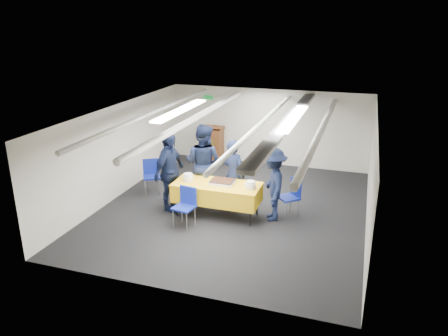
{
  "coord_description": "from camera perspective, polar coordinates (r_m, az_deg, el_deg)",
  "views": [
    {
      "loc": [
        2.73,
        -9.09,
        4.31
      ],
      "look_at": [
        -0.19,
        -0.2,
        1.05
      ],
      "focal_mm": 35.0,
      "sensor_mm": 36.0,
      "label": 1
    }
  ],
  "objects": [
    {
      "name": "chair_near",
      "position": [
        9.42,
        -5.0,
        -4.53
      ],
      "size": [
        0.48,
        0.48,
        0.87
      ],
      "color": "gray",
      "rests_on": "ground"
    },
    {
      "name": "ground",
      "position": [
        10.43,
        1.32,
        -5.22
      ],
      "size": [
        7.0,
        7.0,
        0.0
      ],
      "primitive_type": "plane",
      "color": "black",
      "rests_on": "ground"
    },
    {
      "name": "podium",
      "position": [
        13.41,
        -1.42,
        3.19
      ],
      "size": [
        0.62,
        0.53,
        1.25
      ],
      "color": "brown",
      "rests_on": "ground"
    },
    {
      "name": "sailor_c",
      "position": [
        10.08,
        -7.14,
        -0.53
      ],
      "size": [
        0.6,
        1.14,
        1.86
      ],
      "primitive_type": "imported",
      "rotation": [
        0.0,
        0.0,
        1.43
      ],
      "color": "black",
      "rests_on": "ground"
    },
    {
      "name": "room_shell",
      "position": [
        10.17,
        2.57,
        4.97
      ],
      "size": [
        6.0,
        7.0,
        2.3
      ],
      "color": "silver",
      "rests_on": "ground"
    },
    {
      "name": "sailor_d",
      "position": [
        9.62,
        6.35,
        -2.13
      ],
      "size": [
        0.92,
        1.21,
        1.66
      ],
      "primitive_type": "imported",
      "rotation": [
        0.0,
        0.0,
        -1.25
      ],
      "color": "black",
      "rests_on": "ground"
    },
    {
      "name": "sailor_a",
      "position": [
        10.15,
        1.23,
        -0.8
      ],
      "size": [
        0.7,
        0.56,
        1.67
      ],
      "primitive_type": "imported",
      "rotation": [
        0.0,
        0.0,
        2.84
      ],
      "color": "black",
      "rests_on": "ground"
    },
    {
      "name": "sailor_b",
      "position": [
        10.49,
        -2.74,
        0.6
      ],
      "size": [
        1.02,
        0.83,
        1.93
      ],
      "primitive_type": "imported",
      "rotation": [
        0.0,
        0.0,
        3.03
      ],
      "color": "black",
      "rests_on": "ground"
    },
    {
      "name": "sheet_cake",
      "position": [
        9.74,
        -0.21,
        -1.83
      ],
      "size": [
        0.54,
        0.42,
        0.09
      ],
      "color": "white",
      "rests_on": "serving_table"
    },
    {
      "name": "chair_left",
      "position": [
        11.3,
        -9.48,
        -0.6
      ],
      "size": [
        0.58,
        0.58,
        0.87
      ],
      "color": "gray",
      "rests_on": "ground"
    },
    {
      "name": "plate_stack_left",
      "position": [
        9.92,
        -4.7,
        -1.26
      ],
      "size": [
        0.23,
        0.23,
        0.18
      ],
      "color": "white",
      "rests_on": "serving_table"
    },
    {
      "name": "plate_stack_right",
      "position": [
        9.48,
        3.46,
        -2.25
      ],
      "size": [
        0.24,
        0.24,
        0.17
      ],
      "color": "white",
      "rests_on": "serving_table"
    },
    {
      "name": "chair_right",
      "position": [
        9.96,
        8.83,
        -3.33
      ],
      "size": [
        0.59,
        0.59,
        0.87
      ],
      "color": "gray",
      "rests_on": "ground"
    },
    {
      "name": "serving_table",
      "position": [
        9.84,
        -0.92,
        -3.2
      ],
      "size": [
        1.96,
        0.86,
        0.77
      ],
      "color": "black",
      "rests_on": "ground"
    }
  ]
}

